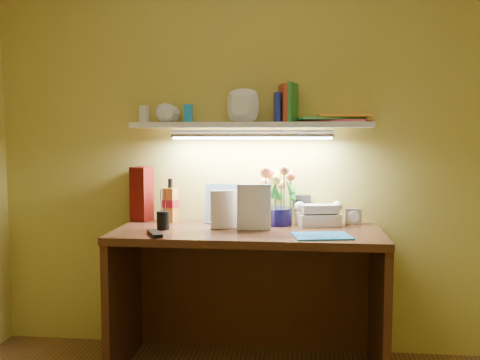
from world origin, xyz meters
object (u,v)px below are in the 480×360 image
Objects in this scene: desk at (248,300)px; flower_bouquet at (275,195)px; telephone at (318,213)px; desk_clock at (353,216)px; whisky_bottle at (170,200)px.

desk is 0.59m from flower_bouquet.
desk_clock is (0.19, 0.07, -0.02)m from telephone.
flower_bouquet is at bearing 164.99° from telephone.
flower_bouquet is at bearing -1.73° from whisky_bottle.
telephone is at bearing -2.19° from flower_bouquet.
desk is 0.75m from desk_clock.
telephone is 0.89× the size of whisky_bottle.
telephone is at bearing -1.86° from whisky_bottle.
desk is 0.60m from telephone.
whisky_bottle is at bearing 156.09° from desk.
flower_bouquet is 0.26m from telephone.
whisky_bottle is at bearing 165.33° from telephone.
telephone is 2.50× the size of desk_clock.
whisky_bottle reaches higher than desk.
whisky_bottle is (-0.46, 0.21, 0.50)m from desk.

